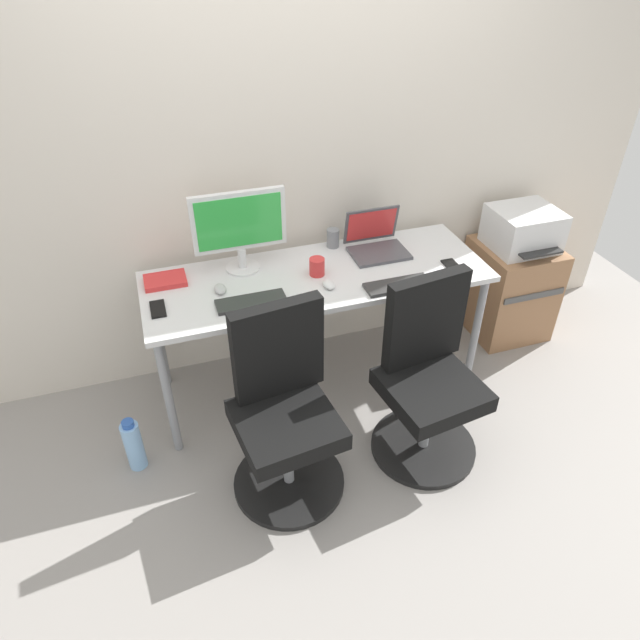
{
  "coord_description": "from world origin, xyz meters",
  "views": [
    {
      "loc": [
        -0.78,
        -2.44,
        2.31
      ],
      "look_at": [
        0.0,
        -0.05,
        0.48
      ],
      "focal_mm": 32.24,
      "sensor_mm": 36.0,
      "label": 1
    }
  ],
  "objects_px": {
    "side_cabinet": "(509,289)",
    "printer": "(523,229)",
    "office_chair_left": "(284,413)",
    "coffee_mug": "(318,266)",
    "office_chair_right": "(427,380)",
    "desktop_monitor": "(239,226)",
    "water_bottle_on_floor": "(134,445)",
    "open_laptop": "(376,241)"
  },
  "relations": [
    {
      "from": "printer",
      "to": "open_laptop",
      "type": "distance_m",
      "value": 0.95
    },
    {
      "from": "coffee_mug",
      "to": "desktop_monitor",
      "type": "bearing_deg",
      "value": 154.17
    },
    {
      "from": "side_cabinet",
      "to": "office_chair_right",
      "type": "bearing_deg",
      "value": -142.81
    },
    {
      "from": "printer",
      "to": "water_bottle_on_floor",
      "type": "height_order",
      "value": "printer"
    },
    {
      "from": "office_chair_right",
      "to": "desktop_monitor",
      "type": "bearing_deg",
      "value": 132.73
    },
    {
      "from": "printer",
      "to": "water_bottle_on_floor",
      "type": "relative_size",
      "value": 1.29
    },
    {
      "from": "office_chair_left",
      "to": "coffee_mug",
      "type": "xyz_separation_m",
      "value": [
        0.36,
        0.61,
        0.37
      ]
    },
    {
      "from": "coffee_mug",
      "to": "office_chair_right",
      "type": "bearing_deg",
      "value": -59.04
    },
    {
      "from": "office_chair_left",
      "to": "desktop_monitor",
      "type": "distance_m",
      "value": 0.97
    },
    {
      "from": "printer",
      "to": "open_laptop",
      "type": "xyz_separation_m",
      "value": [
        -0.95,
        0.02,
        0.06
      ]
    },
    {
      "from": "desktop_monitor",
      "to": "coffee_mug",
      "type": "height_order",
      "value": "desktop_monitor"
    },
    {
      "from": "side_cabinet",
      "to": "open_laptop",
      "type": "bearing_deg",
      "value": 178.82
    },
    {
      "from": "office_chair_right",
      "to": "desktop_monitor",
      "type": "xyz_separation_m",
      "value": [
        -0.72,
        0.78,
        0.57
      ]
    },
    {
      "from": "coffee_mug",
      "to": "water_bottle_on_floor",
      "type": "bearing_deg",
      "value": -163.01
    },
    {
      "from": "office_chair_left",
      "to": "printer",
      "type": "bearing_deg",
      "value": 23.38
    },
    {
      "from": "side_cabinet",
      "to": "printer",
      "type": "distance_m",
      "value": 0.43
    },
    {
      "from": "side_cabinet",
      "to": "coffee_mug",
      "type": "height_order",
      "value": "coffee_mug"
    },
    {
      "from": "side_cabinet",
      "to": "office_chair_left",
      "type": "bearing_deg",
      "value": -156.59
    },
    {
      "from": "side_cabinet",
      "to": "water_bottle_on_floor",
      "type": "relative_size",
      "value": 1.98
    },
    {
      "from": "coffee_mug",
      "to": "side_cabinet",
      "type": "bearing_deg",
      "value": 5.17
    },
    {
      "from": "side_cabinet",
      "to": "printer",
      "type": "relative_size",
      "value": 1.54
    },
    {
      "from": "printer",
      "to": "desktop_monitor",
      "type": "height_order",
      "value": "desktop_monitor"
    },
    {
      "from": "side_cabinet",
      "to": "desktop_monitor",
      "type": "relative_size",
      "value": 1.28
    },
    {
      "from": "office_chair_left",
      "to": "side_cabinet",
      "type": "xyz_separation_m",
      "value": [
        1.69,
        0.73,
        -0.12
      ]
    },
    {
      "from": "printer",
      "to": "open_laptop",
      "type": "height_order",
      "value": "open_laptop"
    },
    {
      "from": "side_cabinet",
      "to": "open_laptop",
      "type": "height_order",
      "value": "open_laptop"
    },
    {
      "from": "water_bottle_on_floor",
      "to": "coffee_mug",
      "type": "height_order",
      "value": "coffee_mug"
    },
    {
      "from": "office_chair_left",
      "to": "water_bottle_on_floor",
      "type": "bearing_deg",
      "value": 157.77
    },
    {
      "from": "side_cabinet",
      "to": "coffee_mug",
      "type": "bearing_deg",
      "value": -174.83
    },
    {
      "from": "open_laptop",
      "to": "desktop_monitor",
      "type": "bearing_deg",
      "value": 177.41
    },
    {
      "from": "office_chair_left",
      "to": "water_bottle_on_floor",
      "type": "relative_size",
      "value": 3.03
    },
    {
      "from": "office_chair_left",
      "to": "open_laptop",
      "type": "distance_m",
      "value": 1.12
    },
    {
      "from": "water_bottle_on_floor",
      "to": "coffee_mug",
      "type": "relative_size",
      "value": 3.37
    },
    {
      "from": "office_chair_left",
      "to": "open_laptop",
      "type": "height_order",
      "value": "open_laptop"
    },
    {
      "from": "water_bottle_on_floor",
      "to": "office_chair_right",
      "type": "bearing_deg",
      "value": -11.37
    },
    {
      "from": "office_chair_right",
      "to": "water_bottle_on_floor",
      "type": "height_order",
      "value": "office_chair_right"
    },
    {
      "from": "water_bottle_on_floor",
      "to": "desktop_monitor",
      "type": "xyz_separation_m",
      "value": [
        0.7,
        0.5,
        0.85
      ]
    },
    {
      "from": "office_chair_right",
      "to": "side_cabinet",
      "type": "height_order",
      "value": "office_chair_right"
    },
    {
      "from": "office_chair_left",
      "to": "desktop_monitor",
      "type": "relative_size",
      "value": 1.96
    },
    {
      "from": "side_cabinet",
      "to": "coffee_mug",
      "type": "xyz_separation_m",
      "value": [
        -1.33,
        -0.12,
        0.48
      ]
    },
    {
      "from": "office_chair_right",
      "to": "coffee_mug",
      "type": "relative_size",
      "value": 10.22
    },
    {
      "from": "office_chair_left",
      "to": "side_cabinet",
      "type": "distance_m",
      "value": 1.84
    }
  ]
}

